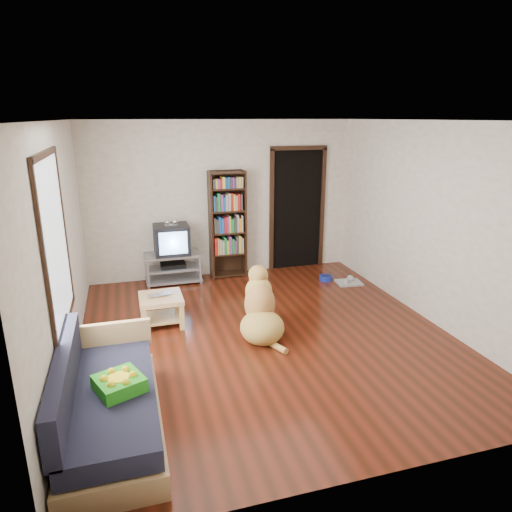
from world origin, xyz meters
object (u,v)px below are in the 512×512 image
object	(u,v)px
green_cushion	(119,384)
dog	(261,311)
dog_bowl	(326,278)
sofa	(106,406)
tv_stand	(173,267)
laptop	(161,296)
crt_tv	(171,239)
coffee_table	(161,305)
bookshelf	(227,219)
grey_rag	(349,283)

from	to	relation	value
green_cushion	dog	world-z (taller)	dog
dog_bowl	sofa	size ratio (longest dim) A/B	0.12
tv_stand	sofa	world-z (taller)	sofa
laptop	crt_tv	xyz separation A→B (m)	(0.33, 1.62, 0.33)
laptop	coffee_table	world-z (taller)	laptop
laptop	bookshelf	size ratio (longest dim) A/B	0.17
grey_rag	sofa	world-z (taller)	sofa
green_cushion	crt_tv	distance (m)	3.80
dog_bowl	laptop	bearing A→B (deg)	-160.58
laptop	sofa	size ratio (longest dim) A/B	0.17
bookshelf	dog	distance (m)	2.41
laptop	crt_tv	world-z (taller)	crt_tv
crt_tv	coffee_table	xyz separation A→B (m)	(-0.33, -1.59, -0.46)
dog_bowl	dog	world-z (taller)	dog
green_cushion	dog	size ratio (longest dim) A/B	0.34
laptop	tv_stand	size ratio (longest dim) A/B	0.34
dog_bowl	coffee_table	xyz separation A→B (m)	(-2.80, -0.96, 0.24)
crt_tv	coffee_table	world-z (taller)	crt_tv
laptop	bookshelf	world-z (taller)	bookshelf
bookshelf	dog	bearing A→B (deg)	-92.79
crt_tv	bookshelf	xyz separation A→B (m)	(0.95, 0.07, 0.26)
dog_bowl	tv_stand	xyz separation A→B (m)	(-2.47, 0.61, 0.23)
green_cushion	coffee_table	world-z (taller)	green_cushion
crt_tv	tv_stand	bearing A→B (deg)	-90.00
laptop	grey_rag	distance (m)	3.21
green_cushion	bookshelf	xyz separation A→B (m)	(1.80, 3.76, 0.52)
laptop	coffee_table	distance (m)	0.14
laptop	crt_tv	bearing A→B (deg)	65.75
crt_tv	bookshelf	world-z (taller)	bookshelf
tv_stand	crt_tv	xyz separation A→B (m)	(0.00, 0.02, 0.47)
tv_stand	coffee_table	bearing A→B (deg)	-101.89
dog	bookshelf	bearing A→B (deg)	87.21
tv_stand	bookshelf	distance (m)	1.20
grey_rag	sofa	size ratio (longest dim) A/B	0.22
bookshelf	sofa	xyz separation A→B (m)	(-1.92, -3.72, -0.74)
green_cushion	dog_bowl	size ratio (longest dim) A/B	1.65
green_cushion	dog_bowl	distance (m)	4.54
grey_rag	tv_stand	size ratio (longest dim) A/B	0.44
green_cushion	grey_rag	distance (m)	4.61
grey_rag	dog	xyz separation A→B (m)	(-1.93, -1.36, 0.30)
dog_bowl	grey_rag	xyz separation A→B (m)	(0.30, -0.25, -0.03)
dog_bowl	coffee_table	bearing A→B (deg)	-161.13
sofa	coffee_table	distance (m)	2.16
tv_stand	coffee_table	distance (m)	1.60
green_cushion	grey_rag	xyz separation A→B (m)	(3.62, 2.81, -0.47)
dog_bowl	crt_tv	size ratio (longest dim) A/B	0.38
laptop	dog_bowl	xyz separation A→B (m)	(2.80, 0.99, -0.37)
tv_stand	coffee_table	size ratio (longest dim) A/B	1.64
sofa	dog	world-z (taller)	dog
dog_bowl	sofa	distance (m)	4.59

